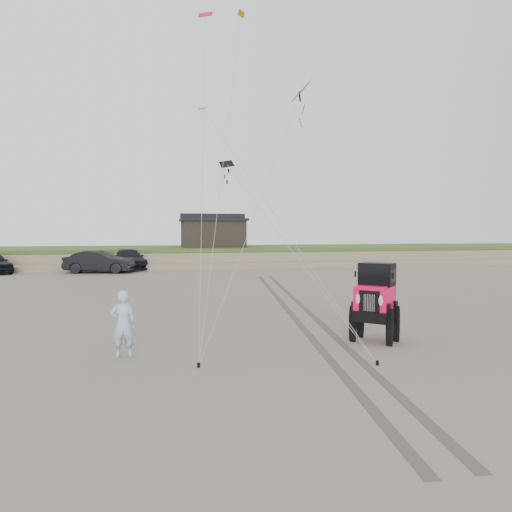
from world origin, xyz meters
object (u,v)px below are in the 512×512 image
at_px(cabin, 213,232).
at_px(jeep, 375,311).
at_px(truck_b, 100,262).
at_px(truck_c, 128,259).
at_px(man, 123,324).

distance_m(cabin, jeep, 35.83).
relative_size(truck_b, jeep, 1.05).
bearing_deg(truck_c, man, -99.92).
relative_size(cabin, truck_b, 1.17).
bearing_deg(truck_b, cabin, -37.68).
bearing_deg(truck_b, man, -160.30).
bearing_deg(truck_b, truck_c, -19.57).
relative_size(cabin, truck_c, 1.05).
xyz_separation_m(jeep, man, (-7.47, -0.26, -0.06)).
xyz_separation_m(truck_b, jeep, (10.64, -27.50, 0.07)).
xyz_separation_m(cabin, truck_b, (-10.14, -8.25, -2.34)).
relative_size(cabin, man, 3.52).
bearing_deg(man, jeep, -177.39).
relative_size(truck_c, jeep, 1.17).
bearing_deg(cabin, truck_c, -148.12).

